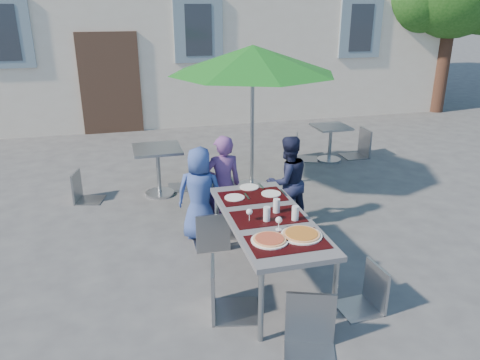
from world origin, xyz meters
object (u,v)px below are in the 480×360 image
object	(u,v)px
chair_3	(224,259)
chair_5	(313,295)
chair_0	(211,207)
chair_4	(371,264)
child_2	(287,182)
child_1	(223,185)
bg_chair_l_1	(303,132)
patio_umbrella	(253,61)
child_0	(200,194)
bg_chair_r_0	(186,155)
chair_1	(239,200)
cafe_table_1	(330,139)
dining_table	(268,222)
pizza_near_right	(301,234)
bg_chair_r_1	(361,126)
chair_2	(279,193)
cafe_table_0	(158,163)
bg_chair_l_0	(81,170)
pizza_near_left	(270,240)

from	to	relation	value
chair_3	chair_5	world-z (taller)	chair_3
chair_0	chair_4	bearing A→B (deg)	-52.39
child_2	child_1	bearing A→B (deg)	-11.57
bg_chair_l_1	chair_3	bearing A→B (deg)	-120.59
patio_umbrella	child_0	bearing A→B (deg)	-127.77
child_2	chair_0	distance (m)	1.15
chair_4	bg_chair_r_0	xyz separation A→B (m)	(-1.17, 3.59, 0.06)
chair_1	cafe_table_1	world-z (taller)	chair_1
dining_table	chair_0	distance (m)	0.97
pizza_near_right	bg_chair_r_1	size ratio (longest dim) A/B	0.38
pizza_near_right	chair_2	xyz separation A→B (m)	(0.34, 1.56, -0.25)
chair_4	bg_chair_l_1	bearing A→B (deg)	75.67
cafe_table_0	bg_chair_l_1	distance (m)	2.96
pizza_near_right	child_0	bearing A→B (deg)	111.44
pizza_near_right	bg_chair_l_1	distance (m)	4.62
child_1	bg_chair_l_0	xyz separation A→B (m)	(-1.77, 1.52, -0.15)
bg_chair_l_0	pizza_near_left	bearing A→B (deg)	-61.11
patio_umbrella	cafe_table_1	bearing A→B (deg)	29.91
patio_umbrella	child_2	bearing A→B (deg)	-85.81
child_0	chair_2	xyz separation A→B (m)	(0.99, -0.09, -0.06)
dining_table	bg_chair_l_1	size ratio (longest dim) A/B	2.02
pizza_near_right	child_1	xyz separation A→B (m)	(-0.34, 1.72, -0.13)
pizza_near_right	chair_0	size ratio (longest dim) A/B	0.42
chair_3	chair_1	bearing A→B (deg)	70.21
bg_chair_r_0	cafe_table_0	bearing A→B (deg)	-157.88
bg_chair_r_0	bg_chair_l_1	size ratio (longest dim) A/B	1.01
bg_chair_l_1	child_2	bearing A→B (deg)	-116.23
dining_table	patio_umbrella	bearing A→B (deg)	77.16
bg_chair_l_1	chair_4	bearing A→B (deg)	-104.33
child_2	pizza_near_right	bearing A→B (deg)	62.20
chair_5	cafe_table_1	size ratio (longest dim) A/B	1.44
dining_table	bg_chair_l_1	bearing A→B (deg)	63.04
pizza_near_left	chair_3	size ratio (longest dim) A/B	0.34
chair_1	pizza_near_left	bearing A→B (deg)	-94.57
dining_table	chair_3	size ratio (longest dim) A/B	1.87
cafe_table_0	child_1	bearing A→B (deg)	-65.83
pizza_near_right	bg_chair_l_1	world-z (taller)	bg_chair_l_1
bg_chair_r_0	chair_5	bearing A→B (deg)	-84.22
bg_chair_r_0	chair_0	bearing A→B (deg)	-90.58
child_0	chair_4	distance (m)	2.24
bg_chair_l_1	child_1	bearing A→B (deg)	-129.63
dining_table	child_2	size ratio (longest dim) A/B	1.53
chair_0	bg_chair_l_1	world-z (taller)	bg_chair_l_1
child_2	patio_umbrella	xyz separation A→B (m)	(-0.09, 1.29, 1.38)
child_2	chair_3	xyz separation A→B (m)	(-1.22, -1.65, -0.02)
chair_1	bg_chair_l_1	xyz separation A→B (m)	(1.95, 2.73, 0.03)
child_0	bg_chair_r_0	distance (m)	1.74
chair_2	bg_chair_l_1	world-z (taller)	bg_chair_l_1
bg_chair_l_1	bg_chair_l_0	bearing A→B (deg)	-165.27
chair_5	chair_3	bearing A→B (deg)	129.40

